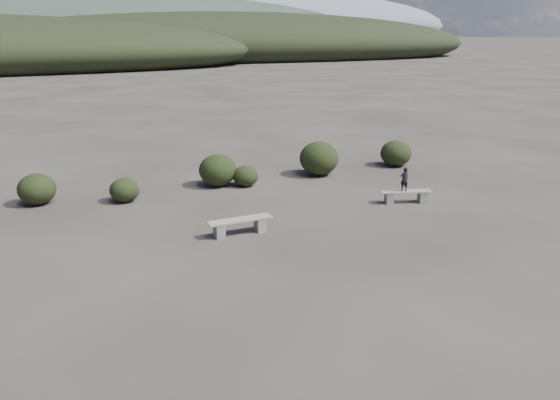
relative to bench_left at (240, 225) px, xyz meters
name	(u,v)px	position (x,y,z in m)	size (l,w,h in m)	color
ground	(359,280)	(1.61, -4.08, -0.29)	(1200.00, 1200.00, 0.00)	#2C2722
bench_left	(240,225)	(0.00, 0.00, 0.00)	(1.94, 0.47, 0.48)	slate
bench_right	(406,196)	(6.33, 0.65, -0.02)	(1.81, 0.89, 0.44)	slate
seated_person	(404,179)	(6.24, 0.68, 0.57)	(0.30, 0.20, 0.83)	black
shrub_a	(124,190)	(-2.64, 4.70, 0.13)	(1.03, 1.03, 0.84)	black
shrub_b	(218,170)	(0.98, 5.42, 0.32)	(1.44, 1.44, 1.23)	black
shrub_c	(246,176)	(1.95, 4.95, 0.11)	(1.00, 1.00, 0.80)	black
shrub_d	(319,158)	(5.34, 5.36, 0.41)	(1.62, 1.62, 1.41)	black
shrub_e	(396,153)	(9.23, 5.47, 0.28)	(1.37, 1.37, 1.14)	black
shrub_f	(37,189)	(-5.45, 5.58, 0.25)	(1.28, 1.28, 1.08)	black
mountain_ridges	(33,23)	(-5.88, 334.98, 10.54)	(500.00, 400.00, 56.00)	black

